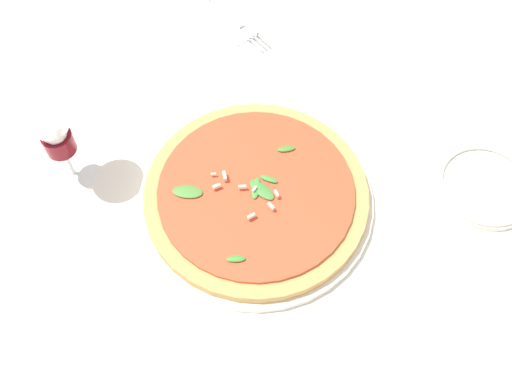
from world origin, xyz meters
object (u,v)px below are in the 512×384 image
at_px(wine_glass, 55,134).
at_px(fork, 234,19).
at_px(pizza_arugula_main, 256,196).
at_px(side_plate_white, 485,186).

xyz_separation_m(wine_glass, fork, (-0.21, 0.37, -0.10)).
bearing_deg(pizza_arugula_main, wine_glass, -123.95).
bearing_deg(wine_glass, pizza_arugula_main, 56.05).
relative_size(pizza_arugula_main, side_plate_white, 2.36).
xyz_separation_m(pizza_arugula_main, wine_glass, (-0.17, -0.25, 0.09)).
bearing_deg(fork, wine_glass, -74.46).
relative_size(pizza_arugula_main, wine_glass, 2.25).
height_order(wine_glass, side_plate_white, wine_glass).
xyz_separation_m(pizza_arugula_main, fork, (-0.38, 0.12, -0.01)).
xyz_separation_m(fork, side_plate_white, (0.51, 0.22, 0.00)).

